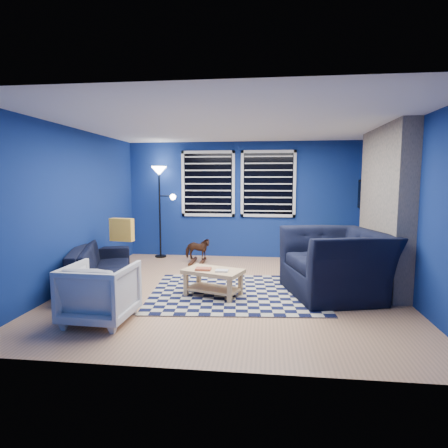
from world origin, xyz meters
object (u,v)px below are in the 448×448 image
Objects in this scene: cabinet at (333,249)px; tv at (365,195)px; coffee_table at (213,277)px; armchair_bent at (100,293)px; floor_lamp at (160,183)px; rocking_horse at (197,249)px; sofa at (101,266)px; armchair_big at (336,263)px.

tv is at bearing -13.23° from cabinet.
cabinet reaches higher than coffee_table.
tv reaches higher than armchair_bent.
floor_lamp is at bearing 120.26° from coffee_table.
tv is at bearing -81.96° from rocking_horse.
floor_lamp is at bearing 63.48° from rocking_horse.
sofa is at bearing -63.40° from armchair_bent.
coffee_table is at bearing -59.74° from floor_lamp.
armchair_bent is at bearing -137.89° from tv.
armchair_big is 2.76× the size of rocking_horse.
sofa is 4.09× the size of rocking_horse.
tv reaches higher than coffee_table.
sofa is 4.60m from cabinet.
coffee_table is at bearing -159.95° from rocking_horse.
coffee_table is at bearing -121.28° from sofa.
armchair_big is at bearing -35.31° from floor_lamp.
sofa is 3.33× the size of cabinet.
armchair_bent reaches higher than sofa.
floor_lamp is (-0.33, 3.74, 1.26)m from armchair_bent.
coffee_table is (-1.77, -0.28, -0.19)m from armchair_big.
tv is 0.51× the size of floor_lamp.
floor_lamp reaches higher than armchair_big.
rocking_horse is at bearing -97.67° from armchair_bent.
sofa is 1.10× the size of floor_lamp.
tv is 0.68× the size of armchair_big.
coffee_table is 3.31m from floor_lamp.
sofa is at bearing 168.64° from coffee_table.
cabinet is at bearing -76.01° from rocking_horse.
armchair_big is 1.88× the size of armchair_bent.
cabinet is (4.01, 2.25, -0.06)m from sofa.
armchair_bent is at bearing 173.43° from rocking_horse.
sofa is at bearing -98.70° from floor_lamp.
floor_lamp reaches higher than sofa.
rocking_horse is 0.27× the size of floor_lamp.
floor_lamp is at bearing -82.65° from armchair_bent.
armchair_big is 2.38m from cabinet.
rocking_horse is at bearing -142.17° from armchair_big.
armchair_big reaches higher than sofa.
tv is at bearing -3.35° from floor_lamp.
armchair_big reaches higher than coffee_table.
rocking_horse is (1.24, 1.73, -0.02)m from sofa.
floor_lamp is (0.34, 2.25, 1.30)m from sofa.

